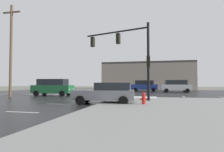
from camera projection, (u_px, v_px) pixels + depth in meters
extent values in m
plane|color=slate|center=(99.00, 96.00, 23.81)|extent=(120.00, 120.00, 0.00)
cube|color=#232326|center=(99.00, 95.00, 23.81)|extent=(44.00, 44.00, 0.02)
cube|color=white|center=(136.00, 97.00, 18.80)|extent=(4.00, 1.60, 0.06)
cube|color=silver|center=(22.00, 112.00, 10.18)|extent=(2.00, 0.15, 0.01)
cube|color=silver|center=(59.00, 104.00, 14.08)|extent=(2.00, 0.15, 0.01)
cube|color=silver|center=(80.00, 99.00, 17.97)|extent=(2.00, 0.15, 0.01)
cube|color=silver|center=(94.00, 96.00, 21.87)|extent=(2.00, 0.15, 0.01)
cube|color=silver|center=(103.00, 94.00, 25.76)|extent=(2.00, 0.15, 0.01)
cube|color=silver|center=(110.00, 93.00, 29.66)|extent=(2.00, 0.15, 0.01)
cube|color=silver|center=(115.00, 92.00, 33.55)|extent=(2.00, 0.15, 0.01)
cube|color=silver|center=(120.00, 91.00, 37.45)|extent=(2.00, 0.15, 0.01)
cube|color=silver|center=(123.00, 90.00, 41.34)|extent=(2.00, 0.15, 0.01)
cube|color=silver|center=(4.00, 94.00, 26.96)|extent=(0.15, 2.00, 0.01)
cube|color=silver|center=(28.00, 94.00, 26.06)|extent=(0.15, 2.00, 0.01)
cube|color=silver|center=(55.00, 95.00, 25.16)|extent=(0.15, 2.00, 0.01)
cube|color=silver|center=(84.00, 95.00, 24.26)|extent=(0.15, 2.00, 0.01)
cube|color=silver|center=(114.00, 96.00, 23.37)|extent=(0.15, 2.00, 0.01)
cube|color=silver|center=(148.00, 96.00, 22.47)|extent=(0.15, 2.00, 0.01)
cube|color=silver|center=(184.00, 97.00, 21.57)|extent=(0.15, 2.00, 0.01)
cube|color=silver|center=(223.00, 97.00, 20.67)|extent=(0.15, 2.00, 0.01)
cube|color=silver|center=(121.00, 98.00, 19.13)|extent=(0.45, 7.00, 0.01)
cylinder|color=black|center=(148.00, 61.00, 15.77)|extent=(0.22, 0.22, 6.46)
cylinder|color=black|center=(115.00, 32.00, 17.42)|extent=(6.02, 1.95, 0.14)
cube|color=black|center=(118.00, 39.00, 17.25)|extent=(0.37, 0.43, 0.95)
sphere|color=#19D833|center=(117.00, 36.00, 17.34)|extent=(0.20, 0.20, 0.20)
cube|color=black|center=(93.00, 42.00, 18.65)|extent=(0.37, 0.43, 0.95)
sphere|color=#19D833|center=(91.00, 39.00, 18.74)|extent=(0.20, 0.20, 0.20)
cube|color=black|center=(148.00, 62.00, 15.77)|extent=(0.28, 0.36, 0.90)
cylinder|color=red|center=(144.00, 100.00, 13.01)|extent=(0.26, 0.26, 0.60)
sphere|color=red|center=(144.00, 94.00, 13.03)|extent=(0.25, 0.25, 0.25)
cylinder|color=red|center=(141.00, 99.00, 13.06)|extent=(0.12, 0.11, 0.11)
cylinder|color=red|center=(146.00, 99.00, 12.97)|extent=(0.12, 0.11, 0.11)
cube|color=gray|center=(148.00, 77.00, 50.75)|extent=(23.09, 8.00, 6.43)
cube|color=#3F3D3A|center=(147.00, 64.00, 50.88)|extent=(23.09, 8.00, 0.50)
cube|color=slate|center=(104.00, 95.00, 14.25)|extent=(4.64, 2.19, 0.70)
cube|color=black|center=(113.00, 86.00, 14.18)|extent=(2.61, 1.87, 0.55)
cylinder|color=black|center=(80.00, 100.00, 13.55)|extent=(0.68, 0.28, 0.66)
cylinder|color=black|center=(87.00, 98.00, 15.33)|extent=(0.68, 0.28, 0.66)
cylinder|color=black|center=(123.00, 101.00, 13.13)|extent=(0.68, 0.28, 0.66)
cylinder|color=black|center=(125.00, 99.00, 14.91)|extent=(0.68, 0.28, 0.66)
sphere|color=white|center=(73.00, 95.00, 13.98)|extent=(0.18, 0.18, 0.18)
sphere|color=white|center=(78.00, 94.00, 15.12)|extent=(0.18, 0.18, 0.18)
cube|color=navy|center=(145.00, 87.00, 35.64)|extent=(4.85, 2.06, 0.95)
cube|color=black|center=(145.00, 82.00, 35.67)|extent=(3.40, 1.87, 0.75)
cylinder|color=black|center=(154.00, 89.00, 36.16)|extent=(0.67, 0.24, 0.66)
cylinder|color=black|center=(153.00, 90.00, 34.27)|extent=(0.67, 0.24, 0.66)
cylinder|color=black|center=(136.00, 89.00, 36.97)|extent=(0.67, 0.24, 0.66)
cylinder|color=black|center=(135.00, 90.00, 35.08)|extent=(0.67, 0.24, 0.66)
sphere|color=white|center=(158.00, 87.00, 35.66)|extent=(0.18, 0.18, 0.18)
sphere|color=white|center=(157.00, 87.00, 34.45)|extent=(0.18, 0.18, 0.18)
cube|color=#195933|center=(53.00, 89.00, 23.41)|extent=(4.92, 2.26, 0.95)
cube|color=black|center=(53.00, 82.00, 23.44)|extent=(3.47, 2.01, 0.75)
cylinder|color=black|center=(69.00, 93.00, 24.10)|extent=(0.67, 0.26, 0.66)
cylinder|color=black|center=(62.00, 93.00, 22.17)|extent=(0.67, 0.26, 0.66)
cylinder|color=black|center=(44.00, 92.00, 24.62)|extent=(0.67, 0.26, 0.66)
cylinder|color=black|center=(36.00, 93.00, 22.70)|extent=(0.67, 0.26, 0.66)
sphere|color=white|center=(73.00, 89.00, 23.65)|extent=(0.18, 0.18, 0.18)
sphere|color=white|center=(69.00, 89.00, 22.42)|extent=(0.18, 0.18, 0.18)
cube|color=#B7BABF|center=(176.00, 87.00, 31.85)|extent=(4.93, 2.30, 0.95)
cube|color=black|center=(176.00, 82.00, 31.88)|extent=(3.48, 2.04, 0.75)
cylinder|color=black|center=(166.00, 90.00, 31.11)|extent=(0.67, 0.27, 0.66)
cylinder|color=black|center=(165.00, 90.00, 33.04)|extent=(0.67, 0.27, 0.66)
cylinder|color=black|center=(188.00, 91.00, 30.62)|extent=(0.67, 0.27, 0.66)
cylinder|color=black|center=(185.00, 90.00, 32.55)|extent=(0.67, 0.27, 0.66)
sphere|color=white|center=(162.00, 87.00, 31.58)|extent=(0.18, 0.18, 0.18)
sphere|color=white|center=(161.00, 87.00, 32.82)|extent=(0.18, 0.18, 0.18)
cylinder|color=brown|center=(11.00, 51.00, 21.40)|extent=(0.28, 0.28, 10.34)
cube|color=brown|center=(12.00, 12.00, 21.56)|extent=(2.20, 0.14, 0.14)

